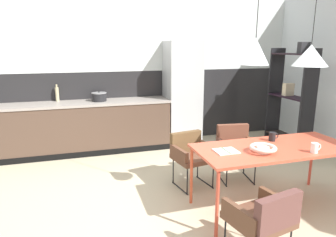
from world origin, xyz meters
TOP-DOWN VIEW (x-y plane):
  - ground_plane at (0.00, 0.00)m, footprint 7.94×7.94m
  - back_wall_splashback_dark at (0.00, 2.91)m, footprint 6.11×0.12m
  - back_wall_panel_upper at (0.00, 2.91)m, footprint 6.11×0.12m
  - kitchen_counter at (-1.33, 2.55)m, footprint 3.18×0.63m
  - refrigerator_column at (0.58, 2.55)m, footprint 0.63×0.60m
  - dining_table at (0.77, -0.07)m, footprint 1.81×0.78m
  - armchair_corner_seat at (0.76, 0.78)m, footprint 0.55×0.53m
  - armchair_far_side at (0.12, -0.89)m, footprint 0.57×0.56m
  - armchair_near_window at (0.08, 0.77)m, footprint 0.56×0.55m
  - fruit_bowl at (0.53, -0.20)m, footprint 0.29×0.29m
  - open_book at (0.17, -0.06)m, footprint 0.24×0.21m
  - mug_tall_blue at (1.06, -0.36)m, footprint 0.12×0.07m
  - mug_white_ceramic at (0.88, 0.13)m, footprint 0.13×0.08m
  - cooking_pot at (-0.98, 2.57)m, footprint 0.26×0.26m
  - bottle_spice_small at (-1.69, 2.77)m, footprint 0.06×0.06m
  - open_shelf_unit at (2.27, 1.58)m, footprint 0.30×0.92m
  - pendant_lamp_over_table_near at (0.41, -0.12)m, footprint 0.28×0.28m
  - pendant_lamp_over_table_far at (1.13, -0.07)m, footprint 0.38×0.38m

SIDE VIEW (x-z plane):
  - ground_plane at x=0.00m, z-range 0.00..0.00m
  - kitchen_counter at x=-1.33m, z-range 0.00..0.91m
  - armchair_far_side at x=0.12m, z-range 0.11..0.83m
  - armchair_near_window at x=0.08m, z-range 0.12..0.83m
  - armchair_corner_seat at x=0.76m, z-range 0.12..0.88m
  - back_wall_splashback_dark at x=0.00m, z-range 0.00..1.40m
  - dining_table at x=0.77m, z-range 0.33..1.08m
  - open_book at x=0.17m, z-range 0.74..0.76m
  - fruit_bowl at x=0.53m, z-range 0.76..0.84m
  - mug_white_ceramic at x=0.88m, z-range 0.75..0.85m
  - mug_tall_blue at x=1.06m, z-range 0.75..0.86m
  - refrigerator_column at x=0.58m, z-range 0.00..1.96m
  - cooking_pot at x=-0.98m, z-range 0.90..1.08m
  - open_shelf_unit at x=2.27m, z-range 0.04..1.97m
  - bottle_spice_small at x=-1.69m, z-range 0.89..1.19m
  - pendant_lamp_over_table_far at x=1.13m, z-range 1.20..2.32m
  - pendant_lamp_over_table_near at x=0.41m, z-range 1.26..2.35m
  - back_wall_panel_upper at x=0.00m, z-range 1.40..2.81m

